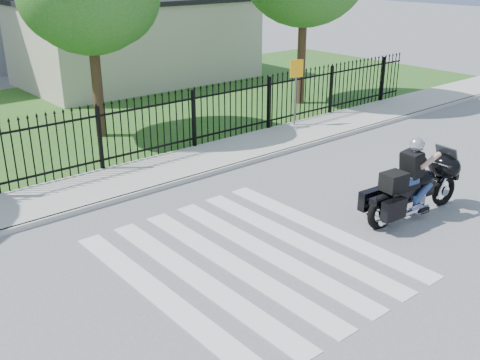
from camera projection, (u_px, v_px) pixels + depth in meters
ground at (250, 258)px, 10.68m from camera, size 120.00×120.00×0.00m
crosswalk at (250, 258)px, 10.68m from camera, size 5.00×5.50×0.01m
sidewalk at (121, 181)px, 14.22m from camera, size 40.00×2.00×0.12m
curb at (142, 193)px, 13.51m from camera, size 40.00×0.12×0.12m
grass_strip at (21, 124)px, 19.23m from camera, size 40.00×12.00×0.02m
iron_fence at (100, 140)px, 14.62m from camera, size 26.00×0.04×1.80m
building_low at (137, 42)px, 25.62m from camera, size 10.00×6.00×3.50m
building_low_roof at (134, 0)px, 24.94m from camera, size 10.20×6.20×0.20m
motorcycle_rider at (413, 184)px, 12.14m from camera, size 2.83×1.03×1.87m
traffic_sign at (296, 79)px, 18.24m from camera, size 0.46×0.16×2.16m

